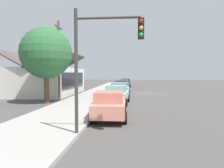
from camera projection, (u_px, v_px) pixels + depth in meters
The scene contains 13 objects.
ground_plane at pixel (142, 93), 28.50m from camera, with size 120.00×120.00×0.00m, color #4C4947.
sidewalk_curb at pixel (100, 92), 29.02m from camera, with size 60.00×4.20×0.16m, color #A3A099.
car_coral at pixel (110, 105), 12.39m from camera, with size 4.53×2.09×1.59m.
car_seafoam at pixel (117, 94), 18.36m from camera, with size 4.69×2.13×1.59m.
car_skyblue at pixel (120, 89), 24.61m from camera, with size 4.98×2.24×1.59m.
car_charcoal at pixel (121, 86), 30.21m from camera, with size 4.79×2.17×1.59m.
car_olive at pixel (123, 84), 36.16m from camera, with size 4.58×2.14×1.59m.
car_navy at pixel (125, 83), 41.72m from camera, with size 4.71×2.22×1.59m.
storefront_building at pixel (48, 80), 27.29m from camera, with size 12.21×7.03×5.18m.
shade_tree at pixel (46, 53), 18.75m from camera, with size 4.47×4.47×6.61m.
traffic_light_main at pixel (102, 51), 8.63m from camera, with size 0.37×2.79×5.20m.
utility_pole_wooden at pixel (59, 59), 20.29m from camera, with size 1.80×0.24×7.50m.
fire_hydrant_red at pixel (111, 89), 29.59m from camera, with size 0.22×0.22×0.71m.
Camera 1 is at (-28.66, 1.33, 2.60)m, focal length 34.71 mm.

